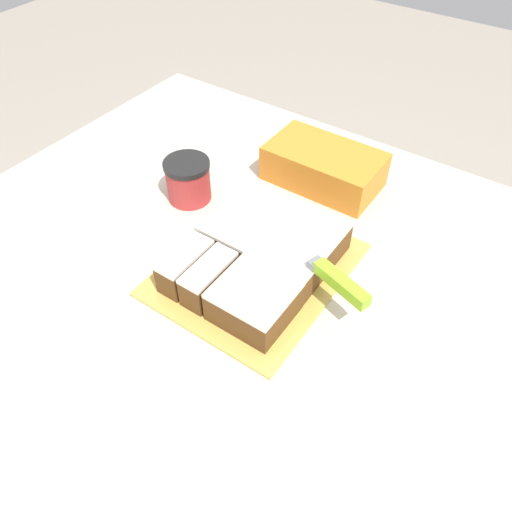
# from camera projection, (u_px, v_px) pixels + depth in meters

# --- Properties ---
(ground_plane) EXTENTS (8.00, 8.00, 0.00)m
(ground_plane) POSITION_uv_depth(u_px,v_px,m) (266.00, 483.00, 1.52)
(ground_plane) COLOR #9E9384
(countertop) EXTENTS (1.40, 1.10, 0.90)m
(countertop) POSITION_uv_depth(u_px,v_px,m) (269.00, 413.00, 1.20)
(countertop) COLOR beige
(countertop) RESTS_ON ground_plane
(cake_board) EXTENTS (0.30, 0.35, 0.01)m
(cake_board) POSITION_uv_depth(u_px,v_px,m) (256.00, 269.00, 0.92)
(cake_board) COLOR gold
(cake_board) RESTS_ON countertop
(cake) EXTENTS (0.23, 0.29, 0.06)m
(cake) POSITION_uv_depth(u_px,v_px,m) (258.00, 256.00, 0.89)
(cake) COLOR brown
(cake) RESTS_ON cake_board
(knife) EXTENTS (0.32, 0.12, 0.02)m
(knife) POSITION_uv_depth(u_px,v_px,m) (325.00, 271.00, 0.81)
(knife) COLOR silver
(knife) RESTS_ON cake
(coffee_cup) EXTENTS (0.10, 0.10, 0.09)m
(coffee_cup) POSITION_uv_depth(u_px,v_px,m) (188.00, 180.00, 1.04)
(coffee_cup) COLOR #B23333
(coffee_cup) RESTS_ON countertop
(storage_box) EXTENTS (0.24, 0.14, 0.08)m
(storage_box) POSITION_uv_depth(u_px,v_px,m) (324.00, 167.00, 1.08)
(storage_box) COLOR orange
(storage_box) RESTS_ON countertop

